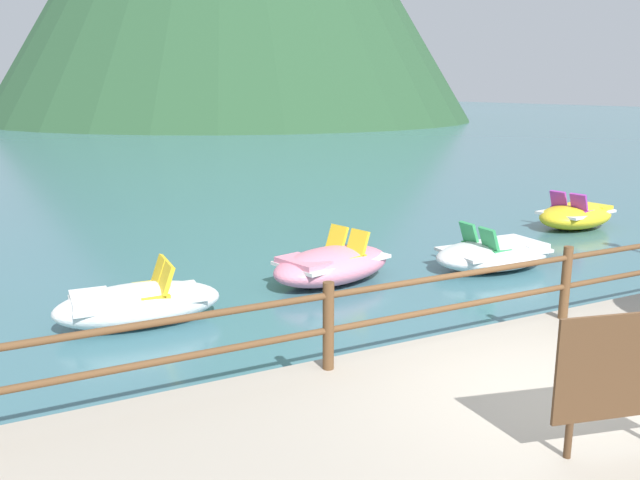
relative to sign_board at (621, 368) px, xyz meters
The scene contains 7 objects.
ground_plane 40.94m from the sign_board, 89.47° to the left, with size 200.00×200.00×0.00m, color #3D6B75.
dock_railing 2.51m from the sign_board, 81.27° to the left, with size 23.92×0.12×0.95m.
sign_board is the anchor object (origin of this frame).
pedal_boat_0 6.45m from the sign_board, 114.13° to the left, with size 2.37×1.21×0.90m.
pedal_boat_1 6.51m from the sign_board, 82.87° to the left, with size 2.65×1.87×0.91m.
pedal_boat_2 11.26m from the sign_board, 43.56° to the left, with size 2.43×1.70×0.90m.
pedal_boat_3 7.09m from the sign_board, 56.11° to the left, with size 2.43×1.43×0.86m.
Camera 1 is at (-4.67, -4.11, 3.29)m, focal length 36.63 mm.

